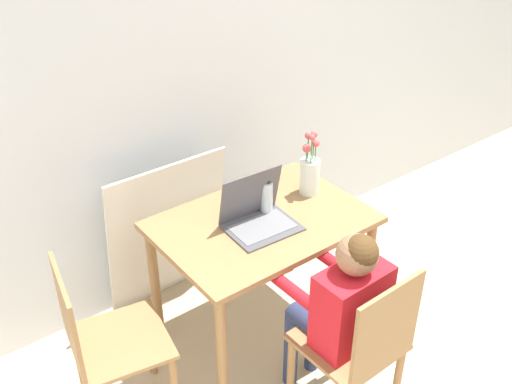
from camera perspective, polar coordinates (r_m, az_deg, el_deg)
The scene contains 9 objects.
wall_back at distance 3.32m, azimuth -2.76°, elevation 11.88°, with size 6.40×0.05×2.50m.
dining_table at distance 2.98m, azimuth 0.58°, elevation -4.31°, with size 1.02×0.71×0.72m.
chair_occupied at distance 2.68m, azimuth 9.77°, elevation -14.42°, with size 0.41×0.41×0.87m.
chair_spare at distance 2.73m, azimuth -14.16°, elevation -13.91°, with size 0.47×0.47×0.87m.
person_seated at distance 2.61m, azimuth 8.20°, elevation -10.29°, with size 0.34×0.43×1.01m.
laptop at distance 2.85m, azimuth 0.12°, elevation -2.10°, with size 0.34×0.28×0.26m.
flower_vase at distance 3.09m, azimuth 5.13°, elevation 1.89°, with size 0.10×0.10×0.35m.
water_bottle at distance 2.93m, azimuth 1.03°, elevation -0.46°, with size 0.06×0.06×0.19m.
cardboard_panel at distance 3.36m, azimuth -8.44°, elevation -3.74°, with size 0.71×0.14×0.89m.
Camera 1 is at (-1.77, -0.36, 2.36)m, focal length 42.00 mm.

